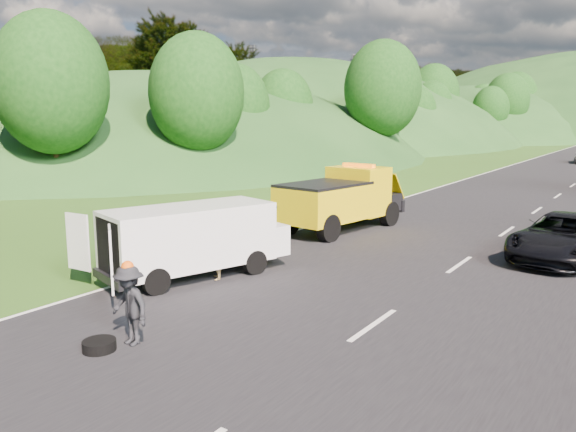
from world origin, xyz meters
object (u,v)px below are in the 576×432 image
Objects in this scene: worker at (132,345)px; spare_tire at (100,351)px; tow_truck at (342,199)px; woman at (252,254)px; child at (216,280)px; passing_suv at (562,260)px; white_van at (195,237)px; suitcase at (184,242)px.

spare_tire is (-0.27, -0.55, 0.00)m from worker.
woman is at bearing -87.62° from tow_truck.
woman is 8.06m from spare_tire.
passing_suv is (7.55, 7.72, 0.00)m from child.
white_van is 5.27m from spare_tire.
white_van is at bearing 125.47° from worker.
passing_suv is at bearing 5.50° from tow_truck.
child is at bearing 105.12° from spare_tire.
child is at bearing 24.75° from white_van.
worker is at bearing -19.79° from child.
spare_tire is at bearing -49.80° from white_van.
worker is at bearing -109.54° from passing_suv.
white_van reaches higher than woman.
worker reaches higher than child.
child is at bearing 117.62° from worker.
tow_truck reaches higher than spare_tire.
worker reaches higher than suitcase.
spare_tire is 0.12× the size of passing_suv.
woman is (-0.31, 2.97, -1.14)m from white_van.
spare_tire is at bearing -108.43° from worker.
tow_truck is at bearing 143.44° from child.
tow_truck is 12.58m from worker.
suitcase is at bearing -105.81° from tow_truck.
woman is 9.80m from passing_suv.
suitcase is 12.11m from passing_suv.
spare_tire is at bearing -24.81° from child.
white_van is 4.90m from worker.
passing_suv is at bearing 61.23° from white_van.
woman reaches higher than worker.
tow_truck is 5.81× the size of child.
worker is (2.05, -12.35, -1.25)m from tow_truck.
child is 5.01m from spare_tire.
suitcase is at bearing 157.31° from white_van.
passing_suv is at bearing 63.57° from spare_tire.
tow_truck is at bearing 106.90° from worker.
tow_truck reaches higher than suitcase.
child is 0.21× the size of passing_suv.
suitcase is at bearing -162.71° from child.
child is (0.47, -8.06, -1.25)m from tow_truck.
tow_truck is at bearing -175.48° from passing_suv.
tow_truck is 1.01× the size of white_van.
suitcase is (-2.15, -0.88, 0.29)m from woman.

